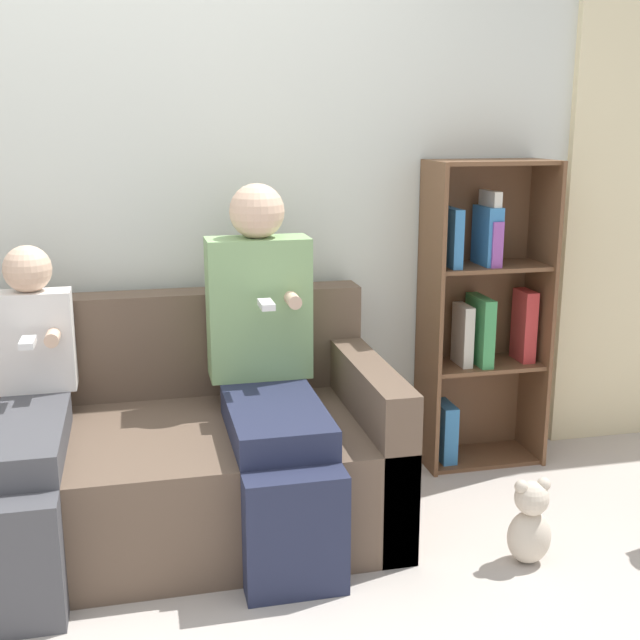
% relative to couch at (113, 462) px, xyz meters
% --- Properties ---
extents(ground_plane, '(14.00, 14.00, 0.00)m').
position_rel_couch_xyz_m(ground_plane, '(0.11, -0.57, -0.28)').
color(ground_plane, '#BCB2A8').
extents(back_wall, '(10.00, 0.06, 2.55)m').
position_rel_couch_xyz_m(back_wall, '(0.11, 0.49, 1.00)').
color(back_wall, silver).
rests_on(back_wall, ground_plane).
extents(couch, '(2.07, 0.93, 0.85)m').
position_rel_couch_xyz_m(couch, '(0.00, 0.00, 0.00)').
color(couch, brown).
rests_on(couch, ground_plane).
extents(adult_seated, '(0.40, 0.88, 1.29)m').
position_rel_couch_xyz_m(adult_seated, '(0.59, -0.08, 0.37)').
color(adult_seated, '#232842').
rests_on(adult_seated, ground_plane).
extents(child_seated, '(0.29, 0.89, 1.08)m').
position_rel_couch_xyz_m(child_seated, '(-0.26, -0.14, 0.26)').
color(child_seated, '#47474C').
rests_on(child_seated, ground_plane).
extents(bookshelf, '(0.54, 0.29, 1.36)m').
position_rel_couch_xyz_m(bookshelf, '(1.61, 0.34, 0.42)').
color(bookshelf, brown).
rests_on(bookshelf, ground_plane).
extents(teddy_bear, '(0.16, 0.13, 0.32)m').
position_rel_couch_xyz_m(teddy_bear, '(1.42, -0.56, -0.13)').
color(teddy_bear, beige).
rests_on(teddy_bear, ground_plane).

